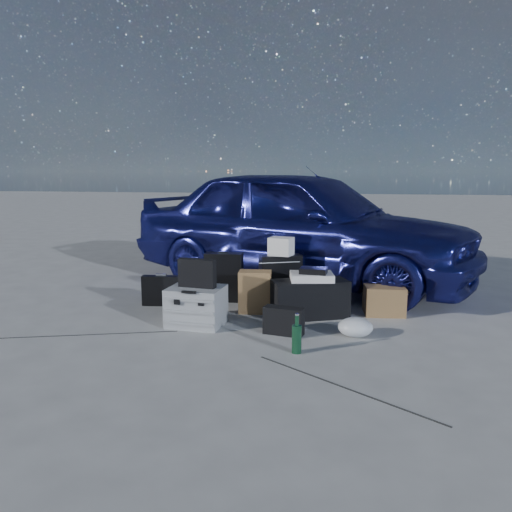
{
  "coord_description": "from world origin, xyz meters",
  "views": [
    {
      "loc": [
        0.91,
        -4.57,
        1.5
      ],
      "look_at": [
        -0.1,
        0.85,
        0.57
      ],
      "focal_mm": 35.0,
      "sensor_mm": 36.0,
      "label": 1
    }
  ],
  "objects": [
    {
      "name": "ground",
      "position": [
        0.0,
        0.0,
        0.0
      ],
      "size": [
        60.0,
        60.0,
        0.0
      ],
      "primitive_type": "plane",
      "color": "#ADADA8",
      "rests_on": "ground"
    },
    {
      "name": "car",
      "position": [
        0.28,
        2.1,
        0.79
      ],
      "size": [
        4.98,
        3.34,
        1.57
      ],
      "primitive_type": "imported",
      "rotation": [
        0.0,
        0.0,
        1.22
      ],
      "color": "navy",
      "rests_on": "ground"
    },
    {
      "name": "pelican_case",
      "position": [
        -0.54,
        0.01,
        0.19
      ],
      "size": [
        0.55,
        0.46,
        0.38
      ],
      "primitive_type": "cube",
      "rotation": [
        0.0,
        0.0,
        -0.06
      ],
      "color": "gray",
      "rests_on": "ground"
    },
    {
      "name": "laptop_bag",
      "position": [
        -0.53,
        0.01,
        0.52
      ],
      "size": [
        0.38,
        0.14,
        0.28
      ],
      "primitive_type": "cube",
      "rotation": [
        0.0,
        0.0,
        -0.13
      ],
      "color": "black",
      "rests_on": "pelican_case"
    },
    {
      "name": "briefcase",
      "position": [
        -1.15,
        0.63,
        0.17
      ],
      "size": [
        0.45,
        0.14,
        0.34
      ],
      "primitive_type": "cube",
      "rotation": [
        0.0,
        0.0,
        0.11
      ],
      "color": "black",
      "rests_on": "ground"
    },
    {
      "name": "suitcase_left",
      "position": [
        -0.5,
        0.96,
        0.28
      ],
      "size": [
        0.44,
        0.18,
        0.57
      ],
      "primitive_type": "cube",
      "rotation": [
        0.0,
        0.0,
        0.04
      ],
      "color": "black",
      "rests_on": "ground"
    },
    {
      "name": "suitcase_right",
      "position": [
        0.17,
        0.95,
        0.28
      ],
      "size": [
        0.5,
        0.34,
        0.57
      ],
      "primitive_type": "cube",
      "rotation": [
        0.0,
        0.0,
        0.41
      ],
      "color": "black",
      "rests_on": "ground"
    },
    {
      "name": "white_carton",
      "position": [
        0.17,
        0.95,
        0.67
      ],
      "size": [
        0.29,
        0.25,
        0.2
      ],
      "primitive_type": "cube",
      "rotation": [
        0.0,
        0.0,
        -0.22
      ],
      "color": "white",
      "rests_on": "suitcase_right"
    },
    {
      "name": "duffel_bag",
      "position": [
        0.54,
        0.49,
        0.2
      ],
      "size": [
        0.85,
        0.61,
        0.39
      ],
      "primitive_type": "cube",
      "rotation": [
        0.0,
        0.0,
        0.4
      ],
      "color": "black",
      "rests_on": "ground"
    },
    {
      "name": "flat_box_white",
      "position": [
        0.55,
        0.5,
        0.43
      ],
      "size": [
        0.49,
        0.4,
        0.08
      ],
      "primitive_type": "cube",
      "rotation": [
        0.0,
        0.0,
        0.18
      ],
      "color": "white",
      "rests_on": "duffel_bag"
    },
    {
      "name": "flat_box_black",
      "position": [
        0.57,
        0.48,
        0.5
      ],
      "size": [
        0.29,
        0.22,
        0.06
      ],
      "primitive_type": "cube",
      "rotation": [
        0.0,
        0.0,
        -0.08
      ],
      "color": "black",
      "rests_on": "flat_box_white"
    },
    {
      "name": "kraft_bag",
      "position": [
        -0.05,
        0.55,
        0.23
      ],
      "size": [
        0.36,
        0.24,
        0.45
      ],
      "primitive_type": "cube",
      "rotation": [
        0.0,
        0.0,
        0.09
      ],
      "color": "#9A6A43",
      "rests_on": "ground"
    },
    {
      "name": "cardboard_box",
      "position": [
        1.31,
        0.75,
        0.15
      ],
      "size": [
        0.44,
        0.4,
        0.31
      ],
      "primitive_type": "cube",
      "rotation": [
        0.0,
        0.0,
        0.1
      ],
      "color": "olive",
      "rests_on": "ground"
    },
    {
      "name": "plastic_bag",
      "position": [
        1.01,
        -0.07,
        0.09
      ],
      "size": [
        0.36,
        0.32,
        0.18
      ],
      "primitive_type": "ellipsoid",
      "rotation": [
        0.0,
        0.0,
        0.15
      ],
      "color": "silver",
      "rests_on": "ground"
    },
    {
      "name": "messenger_bag",
      "position": [
        0.35,
        -0.13,
        0.13
      ],
      "size": [
        0.39,
        0.21,
        0.26
      ],
      "primitive_type": "cube",
      "rotation": [
        0.0,
        0.0,
        -0.2
      ],
      "color": "black",
      "rests_on": "ground"
    },
    {
      "name": "green_bottle",
      "position": [
        0.52,
        -0.59,
        0.16
      ],
      "size": [
        0.11,
        0.11,
        0.33
      ],
      "primitive_type": "cylinder",
      "rotation": [
        0.0,
        0.0,
        -0.37
      ],
      "color": "#0F341D",
      "rests_on": "ground"
    }
  ]
}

